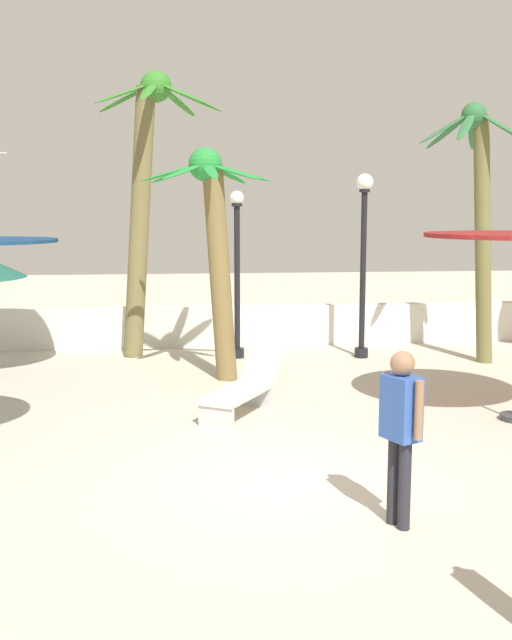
% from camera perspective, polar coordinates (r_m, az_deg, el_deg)
% --- Properties ---
extents(ground_plane, '(56.00, 56.00, 0.00)m').
position_cam_1_polar(ground_plane, '(8.61, 2.28, -12.19)').
color(ground_plane, beige).
extents(boundary_wall, '(25.20, 0.30, 0.91)m').
position_cam_1_polar(boundary_wall, '(16.75, -2.13, -0.45)').
color(boundary_wall, silver).
rests_on(boundary_wall, ground_plane).
extents(palm_tree_0, '(2.60, 2.71, 5.80)m').
position_cam_1_polar(palm_tree_0, '(15.56, -8.53, 10.22)').
color(palm_tree_0, brown).
rests_on(palm_tree_0, ground_plane).
extents(palm_tree_2, '(2.27, 2.07, 5.08)m').
position_cam_1_polar(palm_tree_2, '(15.33, 16.75, 8.43)').
color(palm_tree_2, brown).
rests_on(palm_tree_2, ground_plane).
extents(palm_tree_3, '(2.30, 2.30, 4.11)m').
position_cam_1_polar(palm_tree_3, '(13.18, -3.19, 6.57)').
color(palm_tree_3, olive).
rests_on(palm_tree_3, ground_plane).
extents(lamp_post_1, '(0.34, 0.34, 3.76)m').
position_cam_1_polar(lamp_post_1, '(15.38, 8.21, 5.31)').
color(lamp_post_1, black).
rests_on(lamp_post_1, ground_plane).
extents(lamp_post_3, '(0.29, 0.29, 3.42)m').
position_cam_1_polar(lamp_post_3, '(15.23, -1.45, 3.83)').
color(lamp_post_3, black).
rests_on(lamp_post_3, ground_plane).
extents(lounge_chair_0, '(1.44, 1.90, 0.84)m').
position_cam_1_polar(lounge_chair_0, '(11.25, -0.94, -5.17)').
color(lounge_chair_0, '#B7B7BC').
rests_on(lounge_chair_0, ground_plane).
extents(guest_1, '(0.36, 0.52, 1.72)m').
position_cam_1_polar(guest_1, '(7.26, 11.01, -7.58)').
color(guest_1, '#26262D').
rests_on(guest_1, ground_plane).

